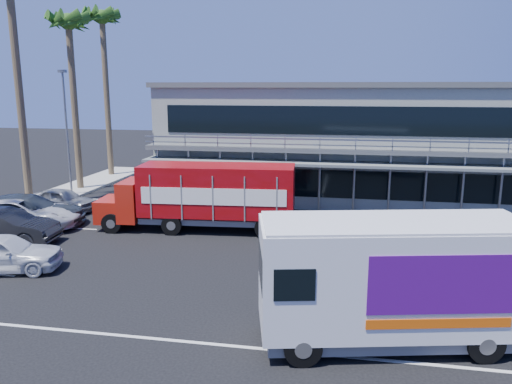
% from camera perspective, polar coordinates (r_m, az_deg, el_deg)
% --- Properties ---
extents(ground, '(120.00, 120.00, 0.00)m').
position_cam_1_polar(ground, '(19.94, -0.39, -8.77)').
color(ground, black).
rests_on(ground, ground).
extents(building, '(22.40, 12.00, 7.30)m').
position_cam_1_polar(building, '(33.44, 9.53, 5.95)').
color(building, gray).
rests_on(building, ground).
extents(curb_strip, '(3.00, 32.00, 0.16)m').
position_cam_1_polar(curb_strip, '(31.34, -26.16, -2.15)').
color(curb_strip, '#A5A399').
rests_on(curb_strip, ground).
extents(palm_e, '(2.80, 2.80, 12.25)m').
position_cam_1_polar(palm_e, '(36.39, -20.59, 16.77)').
color(palm_e, brown).
rests_on(palm_e, ground).
extents(palm_f, '(2.80, 2.80, 13.25)m').
position_cam_1_polar(palm_f, '(41.48, -17.14, 17.56)').
color(palm_f, brown).
rests_on(palm_f, ground).
extents(light_pole_far, '(0.50, 0.25, 8.09)m').
position_cam_1_polar(light_pole_far, '(34.34, -20.83, 6.92)').
color(light_pole_far, gray).
rests_on(light_pole_far, ground).
extents(red_truck, '(9.95, 3.04, 3.30)m').
position_cam_1_polar(red_truck, '(24.83, -5.97, -0.30)').
color(red_truck, '#B01B0E').
rests_on(red_truck, ground).
extents(white_van, '(7.61, 3.99, 3.54)m').
position_cam_1_polar(white_van, '(14.35, 15.33, -9.63)').
color(white_van, white).
rests_on(white_van, ground).
extents(parked_car_a, '(4.71, 2.81, 1.50)m').
position_cam_1_polar(parked_car_a, '(21.79, -27.01, -6.21)').
color(parked_car_a, silver).
rests_on(parked_car_a, ground).
extents(parked_car_b, '(4.87, 2.06, 1.56)m').
position_cam_1_polar(parked_car_b, '(25.55, -26.74, -3.57)').
color(parked_car_b, black).
rests_on(parked_car_b, ground).
extents(parked_car_c, '(6.20, 4.04, 1.59)m').
position_cam_1_polar(parked_car_c, '(27.68, -25.30, -2.29)').
color(parked_car_c, silver).
rests_on(parked_car_c, ground).
extents(parked_car_d, '(6.04, 3.83, 1.63)m').
position_cam_1_polar(parked_car_d, '(28.16, -24.59, -1.95)').
color(parked_car_d, '#2E363E').
rests_on(parked_car_d, ground).
extents(parked_car_e, '(4.10, 2.10, 1.34)m').
position_cam_1_polar(parked_car_e, '(30.79, -21.20, -0.84)').
color(parked_car_e, gray).
rests_on(parked_car_e, ground).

